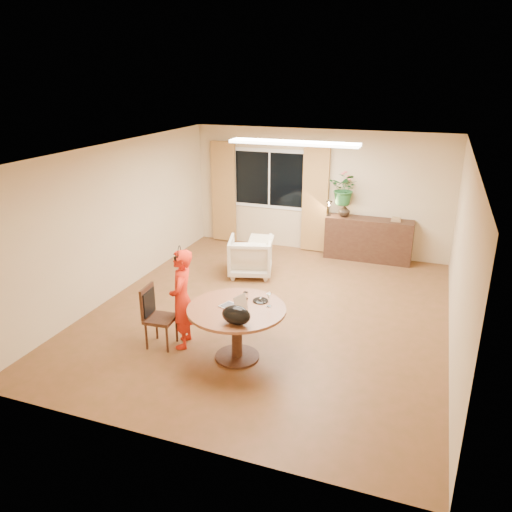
% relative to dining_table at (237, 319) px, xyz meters
% --- Properties ---
extents(floor, '(6.50, 6.50, 0.00)m').
position_rel_dining_table_xyz_m(floor, '(-0.02, 1.47, -0.59)').
color(floor, brown).
rests_on(floor, ground).
extents(ceiling, '(6.50, 6.50, 0.00)m').
position_rel_dining_table_xyz_m(ceiling, '(-0.02, 1.47, 2.01)').
color(ceiling, white).
rests_on(ceiling, wall_back).
extents(wall_back, '(5.50, 0.00, 5.50)m').
position_rel_dining_table_xyz_m(wall_back, '(-0.02, 4.72, 0.71)').
color(wall_back, tan).
rests_on(wall_back, floor).
extents(wall_left, '(0.00, 6.50, 6.50)m').
position_rel_dining_table_xyz_m(wall_left, '(-2.77, 1.47, 0.71)').
color(wall_left, tan).
rests_on(wall_left, floor).
extents(wall_right, '(0.00, 6.50, 6.50)m').
position_rel_dining_table_xyz_m(wall_right, '(2.73, 1.47, 0.71)').
color(wall_right, tan).
rests_on(wall_right, floor).
extents(window, '(1.70, 0.03, 1.30)m').
position_rel_dining_table_xyz_m(window, '(-1.12, 4.70, 0.91)').
color(window, white).
rests_on(window, wall_back).
extents(curtain_left, '(0.55, 0.08, 2.25)m').
position_rel_dining_table_xyz_m(curtain_left, '(-2.17, 4.62, 0.56)').
color(curtain_left, olive).
rests_on(curtain_left, wall_back).
extents(curtain_right, '(0.55, 0.08, 2.25)m').
position_rel_dining_table_xyz_m(curtain_right, '(-0.07, 4.62, 0.56)').
color(curtain_right, olive).
rests_on(curtain_right, wall_back).
extents(ceiling_panel, '(2.20, 0.35, 0.05)m').
position_rel_dining_table_xyz_m(ceiling_panel, '(-0.02, 2.67, 1.98)').
color(ceiling_panel, white).
rests_on(ceiling_panel, ceiling).
extents(dining_table, '(1.31, 1.31, 0.75)m').
position_rel_dining_table_xyz_m(dining_table, '(0.00, 0.00, 0.00)').
color(dining_table, brown).
rests_on(dining_table, floor).
extents(dining_chair, '(0.45, 0.42, 0.89)m').
position_rel_dining_table_xyz_m(dining_chair, '(-1.13, -0.06, -0.14)').
color(dining_chair, black).
rests_on(dining_chair, floor).
extents(child, '(0.60, 0.48, 1.43)m').
position_rel_dining_table_xyz_m(child, '(-0.84, 0.07, 0.13)').
color(child, red).
rests_on(child, floor).
extents(laptop, '(0.39, 0.32, 0.22)m').
position_rel_dining_table_xyz_m(laptop, '(-0.06, -0.01, 0.27)').
color(laptop, '#B7B7BC').
rests_on(laptop, dining_table).
extents(tumbler, '(0.08, 0.08, 0.10)m').
position_rel_dining_table_xyz_m(tumbler, '(0.01, 0.30, 0.21)').
color(tumbler, white).
rests_on(tumbler, dining_table).
extents(wine_glass, '(0.08, 0.08, 0.19)m').
position_rel_dining_table_xyz_m(wine_glass, '(0.38, 0.19, 0.26)').
color(wine_glass, white).
rests_on(wine_glass, dining_table).
extents(pot_lid, '(0.26, 0.26, 0.03)m').
position_rel_dining_table_xyz_m(pot_lid, '(0.23, 0.30, 0.18)').
color(pot_lid, white).
rests_on(pot_lid, dining_table).
extents(handbag, '(0.39, 0.24, 0.25)m').
position_rel_dining_table_xyz_m(handbag, '(0.17, -0.42, 0.28)').
color(handbag, black).
rests_on(handbag, dining_table).
extents(armchair, '(0.99, 1.01, 0.75)m').
position_rel_dining_table_xyz_m(armchair, '(-0.88, 2.87, -0.22)').
color(armchair, beige).
rests_on(armchair, floor).
extents(throw, '(0.52, 0.61, 0.03)m').
position_rel_dining_table_xyz_m(throw, '(-0.68, 2.84, 0.17)').
color(throw, beige).
rests_on(throw, armchair).
extents(sideboard, '(1.76, 0.43, 0.88)m').
position_rel_dining_table_xyz_m(sideboard, '(1.11, 4.48, -0.15)').
color(sideboard, black).
rests_on(sideboard, floor).
extents(vase, '(0.26, 0.26, 0.25)m').
position_rel_dining_table_xyz_m(vase, '(0.58, 4.48, 0.41)').
color(vase, black).
rests_on(vase, sideboard).
extents(bouquet, '(0.69, 0.63, 0.66)m').
position_rel_dining_table_xyz_m(bouquet, '(0.56, 4.48, 0.87)').
color(bouquet, '#305D23').
rests_on(bouquet, vase).
extents(book_stack, '(0.20, 0.15, 0.08)m').
position_rel_dining_table_xyz_m(book_stack, '(1.62, 4.48, 0.33)').
color(book_stack, brown).
rests_on(book_stack, sideboard).
extents(desk_lamp, '(0.16, 0.16, 0.32)m').
position_rel_dining_table_xyz_m(desk_lamp, '(0.27, 4.43, 0.45)').
color(desk_lamp, black).
rests_on(desk_lamp, sideboard).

